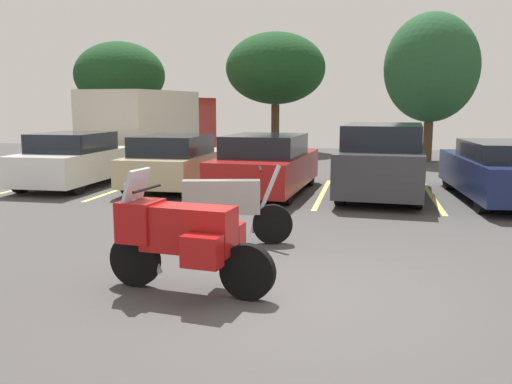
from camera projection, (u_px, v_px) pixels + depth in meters
The scene contains 13 objects.
ground at pixel (300, 300), 6.48m from camera, with size 44.00×44.00×0.10m, color #423F3F.
motorcycle_touring at pixel (181, 235), 6.53m from camera, with size 2.15×1.00×1.48m.
motorcycle_third at pixel (223, 207), 8.80m from camera, with size 2.26×0.77×1.29m.
parking_stripes at pixel (271, 192), 14.17m from camera, with size 13.51×4.74×0.01m.
car_white at pixel (76, 160), 15.08m from camera, with size 1.79×4.24×1.48m.
car_champagne at pixel (177, 162), 14.76m from camera, with size 1.83×4.31×1.44m.
car_red at pixel (267, 165), 13.85m from camera, with size 2.20×4.61×1.49m.
car_charcoal at pixel (383, 160), 13.48m from camera, with size 2.27×4.91×1.77m.
car_navy at pixel (503, 171), 12.70m from camera, with size 2.22×4.96×1.41m.
box_truck at pixel (153, 124), 20.69m from camera, with size 3.10×6.88×2.72m.
tree_far_right at pixel (276, 69), 25.53m from camera, with size 4.64×4.64×5.55m.
tree_rear at pixel (120, 75), 26.89m from camera, with size 4.40×4.40×5.26m.
tree_center_right at pixel (431, 68), 21.16m from camera, with size 3.61×3.61×5.73m.
Camera 1 is at (0.73, -6.17, 2.25)m, focal length 38.41 mm.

